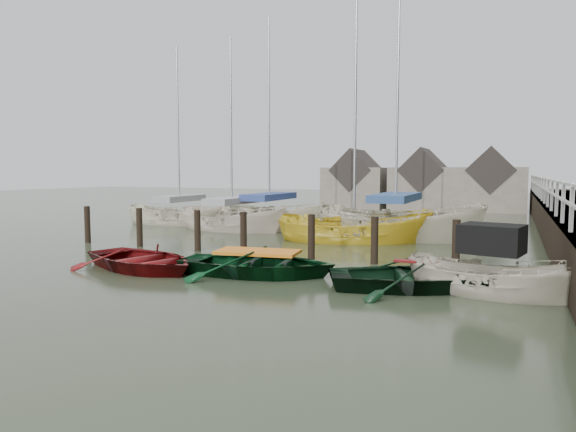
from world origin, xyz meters
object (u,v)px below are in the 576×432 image
at_px(sailboat_a, 232,229).
at_px(sailboat_b, 269,227).
at_px(motorboat, 490,289).
at_px(sailboat_e, 180,223).
at_px(sailboat_d, 395,236).
at_px(rowboat_green, 258,275).
at_px(rowboat_red, 142,270).
at_px(rowboat_dkgreen, 415,288).
at_px(sailboat_c, 354,241).

relative_size(sailboat_a, sailboat_b, 0.88).
relative_size(motorboat, sailboat_e, 0.40).
bearing_deg(sailboat_a, sailboat_d, -78.35).
distance_m(rowboat_green, sailboat_d, 9.20).
height_order(rowboat_red, rowboat_dkgreen, rowboat_red).
bearing_deg(rowboat_dkgreen, motorboat, -110.94).
bearing_deg(sailboat_e, sailboat_d, -106.27).
bearing_deg(sailboat_c, sailboat_a, 63.57).
height_order(rowboat_dkgreen, sailboat_a, sailboat_a).
height_order(rowboat_red, sailboat_b, sailboat_b).
bearing_deg(sailboat_c, rowboat_red, 140.52).
distance_m(rowboat_red, sailboat_b, 10.92).
relative_size(sailboat_a, sailboat_d, 0.74).
xyz_separation_m(sailboat_d, sailboat_e, (-11.32, 0.89, 0.00)).
xyz_separation_m(rowboat_dkgreen, sailboat_d, (-2.37, 8.95, 0.06)).
bearing_deg(rowboat_green, motorboat, -96.66).
bearing_deg(sailboat_d, sailboat_b, 90.08).
relative_size(rowboat_red, rowboat_green, 0.97).
bearing_deg(sailboat_e, rowboat_red, -160.88).
bearing_deg(sailboat_b, rowboat_dkgreen, -121.38).
height_order(rowboat_red, sailboat_d, sailboat_d).
distance_m(rowboat_red, sailboat_c, 8.81).
bearing_deg(rowboat_green, rowboat_dkgreen, -96.98).
height_order(rowboat_green, sailboat_c, sailboat_c).
distance_m(sailboat_d, sailboat_e, 11.36).
bearing_deg(rowboat_green, sailboat_b, 16.08).
relative_size(sailboat_b, sailboat_c, 1.00).
bearing_deg(rowboat_red, sailboat_e, 48.27).
distance_m(sailboat_b, sailboat_c, 5.82).
bearing_deg(sailboat_b, motorboat, -116.31).
xyz_separation_m(rowboat_green, sailboat_e, (-9.60, 9.93, 0.06)).
relative_size(motorboat, sailboat_c, 0.36).
xyz_separation_m(motorboat, sailboat_e, (-15.31, 9.78, -0.05)).
bearing_deg(sailboat_a, sailboat_b, -29.17).
xyz_separation_m(motorboat, sailboat_b, (-10.30, 10.03, -0.05)).
height_order(motorboat, sailboat_e, sailboat_e).
xyz_separation_m(rowboat_dkgreen, motorboat, (1.62, 0.07, 0.12)).
bearing_deg(sailboat_e, sailboat_a, -120.13).
relative_size(rowboat_dkgreen, sailboat_b, 0.36).
bearing_deg(motorboat, rowboat_dkgreen, 105.00).
relative_size(motorboat, sailboat_d, 0.30).
distance_m(rowboat_dkgreen, sailboat_b, 13.32).
bearing_deg(sailboat_e, rowboat_dkgreen, -137.46).
relative_size(rowboat_red, rowboat_dkgreen, 1.01).
bearing_deg(sailboat_c, rowboat_green, 162.03).
distance_m(rowboat_dkgreen, sailboat_a, 13.07).
relative_size(sailboat_a, sailboat_c, 0.88).
relative_size(rowboat_dkgreen, motorboat, 1.00).
distance_m(motorboat, sailboat_a, 14.30).
bearing_deg(motorboat, sailboat_e, 70.12).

